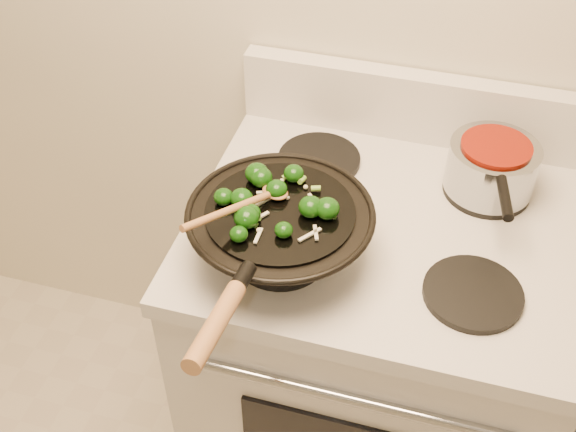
# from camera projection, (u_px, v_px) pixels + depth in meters

# --- Properties ---
(stove) EXTENTS (0.78, 0.67, 1.08)m
(stove) POSITION_uv_depth(u_px,v_px,m) (371.00, 356.00, 1.75)
(stove) COLOR silver
(stove) RESTS_ON ground
(wok) EXTENTS (0.34, 0.57, 0.18)m
(wok) POSITION_uv_depth(u_px,v_px,m) (280.00, 231.00, 1.32)
(wok) COLOR black
(wok) RESTS_ON stove
(stirfry) EXTENTS (0.23, 0.21, 0.04)m
(stirfry) POSITION_uv_depth(u_px,v_px,m) (271.00, 199.00, 1.29)
(stirfry) COLOR #0E3909
(stirfry) RESTS_ON wok
(wooden_spoon) EXTENTS (0.14, 0.23, 0.07)m
(wooden_spoon) POSITION_uv_depth(u_px,v_px,m) (250.00, 202.00, 1.27)
(wooden_spoon) COLOR #9C683D
(wooden_spoon) RESTS_ON wok
(saucepan) EXTENTS (0.18, 0.29, 0.11)m
(saucepan) POSITION_uv_depth(u_px,v_px,m) (492.00, 167.00, 1.46)
(saucepan) COLOR #999DA2
(saucepan) RESTS_ON stove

